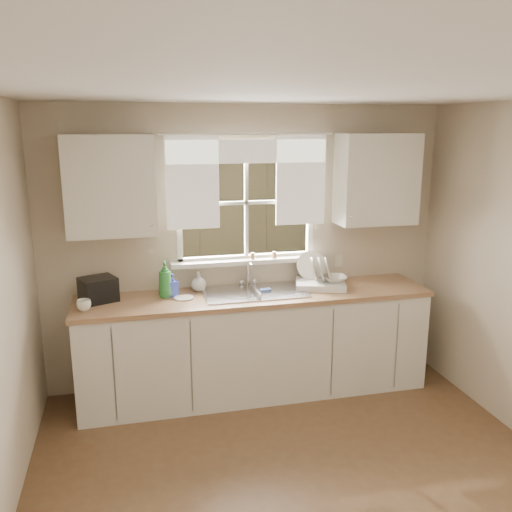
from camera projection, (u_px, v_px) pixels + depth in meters
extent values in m
cube|color=beige|center=(247.00, 318.00, 5.03)|extent=(3.60, 0.02, 1.15)
cube|color=beige|center=(246.00, 124.00, 4.62)|extent=(3.60, 0.02, 0.35)
cube|color=beige|center=(106.00, 208.00, 4.50)|extent=(1.20, 0.02, 1.00)
cube|color=beige|center=(372.00, 199.00, 5.05)|extent=(1.20, 0.02, 1.00)
cube|color=silver|center=(334.00, 87.00, 2.69)|extent=(3.60, 4.00, 0.02)
cube|color=white|center=(246.00, 257.00, 4.91)|extent=(1.30, 0.06, 0.05)
cube|color=white|center=(246.00, 145.00, 4.68)|extent=(1.30, 0.06, 0.05)
cube|color=white|center=(178.00, 205.00, 4.66)|extent=(0.05, 0.06, 1.05)
cube|color=white|center=(310.00, 201.00, 4.93)|extent=(0.05, 0.06, 1.05)
cube|color=white|center=(246.00, 203.00, 4.80)|extent=(0.03, 0.04, 1.00)
cube|color=white|center=(246.00, 203.00, 4.80)|extent=(1.20, 0.04, 0.03)
cube|color=white|center=(248.00, 261.00, 4.86)|extent=(1.38, 0.14, 0.04)
cylinder|color=white|center=(248.00, 134.00, 4.58)|extent=(1.50, 0.02, 0.02)
cube|color=white|center=(193.00, 182.00, 4.57)|extent=(0.45, 0.02, 0.80)
cube|color=white|center=(301.00, 180.00, 4.79)|extent=(0.45, 0.02, 0.80)
cube|color=white|center=(248.00, 151.00, 4.62)|extent=(1.40, 0.02, 0.20)
cube|color=silver|center=(255.00, 345.00, 4.76)|extent=(3.00, 0.62, 0.87)
cube|color=#9D744E|center=(255.00, 296.00, 4.65)|extent=(3.04, 0.65, 0.04)
cube|color=silver|center=(110.00, 186.00, 4.30)|extent=(0.70, 0.33, 0.80)
cube|color=silver|center=(377.00, 179.00, 4.83)|extent=(0.70, 0.33, 0.80)
cube|color=beige|center=(338.00, 260.00, 5.10)|extent=(0.08, 0.01, 0.12)
cylinder|color=brown|center=(274.00, 255.00, 4.88)|extent=(0.04, 0.04, 0.06)
cylinder|color=brown|center=(253.00, 256.00, 4.84)|extent=(0.04, 0.04, 0.06)
cube|color=#335421|center=(188.00, 257.00, 9.89)|extent=(20.00, 10.00, 0.02)
cube|color=#90764F|center=(202.00, 227.00, 7.79)|extent=(8.00, 0.10, 1.80)
cube|color=maroon|center=(117.00, 189.00, 10.78)|extent=(3.00, 3.00, 2.20)
cube|color=black|center=(113.00, 124.00, 10.49)|extent=(3.20, 3.20, 0.30)
cylinder|color=#423021|center=(250.00, 163.00, 10.78)|extent=(0.36, 0.36, 3.20)
sphere|color=#214716|center=(249.00, 34.00, 10.22)|extent=(4.00, 4.00, 4.00)
sphere|color=#214716|center=(182.00, 18.00, 11.27)|extent=(3.20, 3.20, 3.20)
cube|color=#B7B7BC|center=(254.00, 301.00, 4.69)|extent=(0.84, 0.46, 0.18)
cube|color=#B7B7BC|center=(254.00, 292.00, 4.67)|extent=(0.88, 0.50, 0.01)
cube|color=#B7B7BC|center=(254.00, 295.00, 4.68)|extent=(0.02, 0.41, 0.14)
cylinder|color=silver|center=(248.00, 273.00, 4.89)|extent=(0.03, 0.03, 0.22)
cylinder|color=silver|center=(250.00, 263.00, 4.78)|extent=(0.02, 0.18, 0.02)
sphere|color=silver|center=(242.00, 282.00, 4.89)|extent=(0.05, 0.05, 0.05)
sphere|color=silver|center=(254.00, 281.00, 4.92)|extent=(0.05, 0.05, 0.05)
cube|color=white|center=(320.00, 284.00, 4.82)|extent=(0.51, 0.44, 0.06)
cylinder|color=white|center=(311.00, 265.00, 4.89)|extent=(0.27, 0.15, 0.25)
cylinder|color=white|center=(314.00, 269.00, 4.79)|extent=(0.13, 0.23, 0.22)
cylinder|color=white|center=(321.00, 269.00, 4.79)|extent=(0.13, 0.23, 0.22)
cylinder|color=white|center=(328.00, 269.00, 4.79)|extent=(0.13, 0.23, 0.22)
imported|color=silver|center=(335.00, 279.00, 4.80)|extent=(0.23, 0.23, 0.05)
imported|color=green|center=(165.00, 279.00, 4.53)|extent=(0.13, 0.13, 0.31)
imported|color=blue|center=(172.00, 285.00, 4.57)|extent=(0.12, 0.12, 0.20)
imported|color=beige|center=(199.00, 281.00, 4.71)|extent=(0.17, 0.17, 0.17)
cylinder|color=silver|center=(184.00, 298.00, 4.51)|extent=(0.16, 0.16, 0.01)
imported|color=white|center=(84.00, 305.00, 4.21)|extent=(0.14, 0.14, 0.09)
cube|color=black|center=(98.00, 289.00, 4.43)|extent=(0.34, 0.32, 0.20)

